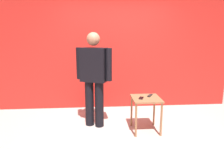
{
  "coord_description": "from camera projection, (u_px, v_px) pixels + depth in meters",
  "views": [
    {
      "loc": [
        -0.43,
        -3.05,
        1.68
      ],
      "look_at": [
        -0.16,
        0.55,
        0.99
      ],
      "focal_mm": 32.34,
      "sensor_mm": 36.0,
      "label": 1
    }
  ],
  "objects": [
    {
      "name": "back_wall_red",
      "position": [
        115.0,
        45.0,
        4.65
      ],
      "size": [
        5.41,
        0.12,
        2.95
      ],
      "primitive_type": "cube",
      "color": "red",
      "rests_on": "ground_plane"
    },
    {
      "name": "tv_remote",
      "position": [
        150.0,
        95.0,
        3.63
      ],
      "size": [
        0.13,
        0.17,
        0.02
      ],
      "primitive_type": "cube",
      "rotation": [
        0.0,
        0.0,
        -0.59
      ],
      "color": "black",
      "rests_on": "side_table"
    },
    {
      "name": "standing_person",
      "position": [
        94.0,
        75.0,
        3.68
      ],
      "size": [
        0.68,
        0.39,
        1.75
      ],
      "color": "black",
      "rests_on": "ground_plane"
    },
    {
      "name": "side_table",
      "position": [
        146.0,
        103.0,
        3.55
      ],
      "size": [
        0.49,
        0.49,
        0.62
      ],
      "color": "olive",
      "rests_on": "ground_plane"
    },
    {
      "name": "ground_plane",
      "position": [
        124.0,
        139.0,
        3.34
      ],
      "size": [
        12.0,
        12.0,
        0.0
      ],
      "primitive_type": "plane",
      "color": "#B7B2A8"
    },
    {
      "name": "cell_phone",
      "position": [
        141.0,
        98.0,
        3.5
      ],
      "size": [
        0.12,
        0.16,
        0.01
      ],
      "primitive_type": "cube",
      "rotation": [
        0.0,
        0.0,
        -0.39
      ],
      "color": "black",
      "rests_on": "side_table"
    }
  ]
}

